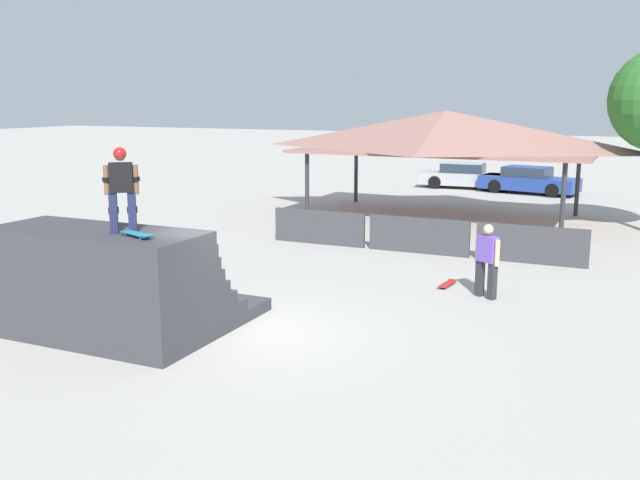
% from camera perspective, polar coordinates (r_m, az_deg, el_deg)
% --- Properties ---
extents(ground_plane, '(160.00, 160.00, 0.00)m').
position_cam_1_polar(ground_plane, '(13.94, -6.33, -7.47)').
color(ground_plane, '#ADA8A0').
extents(quarter_pipe_ramp, '(4.21, 3.80, 2.07)m').
position_cam_1_polar(quarter_pipe_ramp, '(14.34, -16.31, -3.62)').
color(quarter_pipe_ramp, '#38383D').
rests_on(quarter_pipe_ramp, ground).
extents(skater_on_deck, '(0.62, 0.50, 1.55)m').
position_cam_1_polar(skater_on_deck, '(13.22, -15.60, 4.32)').
color(skater_on_deck, '#1E2347').
rests_on(skater_on_deck, quarter_pipe_ramp).
extents(skateboard_on_deck, '(0.84, 0.48, 0.09)m').
position_cam_1_polar(skateboard_on_deck, '(12.87, -14.39, 0.46)').
color(skateboard_on_deck, blue).
rests_on(skateboard_on_deck, quarter_pipe_ramp).
extents(bystander_walking, '(0.64, 0.43, 1.70)m').
position_cam_1_polar(bystander_walking, '(16.50, 13.22, -1.34)').
color(bystander_walking, '#2D2D33').
rests_on(bystander_walking, ground).
extents(skateboard_on_ground, '(0.29, 0.83, 0.09)m').
position_cam_1_polar(skateboard_on_ground, '(17.54, 10.19, -3.45)').
color(skateboard_on_ground, blue).
rests_on(skateboard_on_ground, ground).
extents(barrier_fence, '(9.42, 0.12, 1.05)m').
position_cam_1_polar(barrier_fence, '(21.00, 7.89, 0.36)').
color(barrier_fence, '#3D3D42').
rests_on(barrier_fence, ground).
extents(pavilion_shelter, '(10.75, 5.77, 4.02)m').
position_cam_1_polar(pavilion_shelter, '(27.27, 10.03, 8.54)').
color(pavilion_shelter, '#2D2D33').
rests_on(pavilion_shelter, ground).
extents(parked_car_silver, '(4.55, 1.85, 1.27)m').
position_cam_1_polar(parked_car_silver, '(36.71, 11.48, 5.02)').
color(parked_car_silver, '#A8AAAF').
rests_on(parked_car_silver, ground).
extents(parked_car_blue, '(4.75, 2.50, 1.27)m').
position_cam_1_polar(parked_car_blue, '(35.39, 16.34, 4.57)').
color(parked_car_blue, navy).
rests_on(parked_car_blue, ground).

